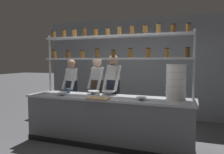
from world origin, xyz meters
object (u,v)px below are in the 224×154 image
(chef_center, at_px, (97,88))
(serving_cup_by_board, at_px, (98,94))
(serving_cup_front, at_px, (68,91))
(container_stack, at_px, (176,82))
(spice_shelf_unit, at_px, (113,49))
(chef_right, at_px, (113,88))
(prep_bowl_center_front, at_px, (62,94))
(cutting_board, at_px, (98,98))
(prep_bowl_near_left, at_px, (141,99))
(prep_bowl_near_right, at_px, (109,93))
(chef_left, at_px, (71,88))
(prep_bowl_center_back, at_px, (93,92))

(chef_center, height_order, serving_cup_by_board, chef_center)
(serving_cup_front, bearing_deg, container_stack, -0.55)
(spice_shelf_unit, bearing_deg, chef_right, 107.13)
(prep_bowl_center_front, bearing_deg, chef_center, 72.35)
(container_stack, distance_m, serving_cup_front, 2.25)
(cutting_board, bearing_deg, prep_bowl_center_front, 172.12)
(prep_bowl_near_left, height_order, prep_bowl_near_right, prep_bowl_near_right)
(container_stack, distance_m, cutting_board, 1.42)
(container_stack, bearing_deg, prep_bowl_center_front, -171.18)
(chef_left, height_order, chef_right, chef_right)
(spice_shelf_unit, relative_size, prep_bowl_near_right, 10.91)
(prep_bowl_center_front, bearing_deg, chef_right, 42.54)
(prep_bowl_center_front, bearing_deg, chef_left, 110.24)
(prep_bowl_center_front, distance_m, prep_bowl_near_right, 0.93)
(chef_right, bearing_deg, serving_cup_front, -143.40)
(spice_shelf_unit, distance_m, prep_bowl_near_right, 0.90)
(spice_shelf_unit, height_order, prep_bowl_near_left, spice_shelf_unit)
(prep_bowl_near_left, bearing_deg, serving_cup_by_board, 169.22)
(chef_right, bearing_deg, chef_left, -174.38)
(chef_right, xyz_separation_m, prep_bowl_center_back, (-0.31, -0.35, -0.06))
(spice_shelf_unit, bearing_deg, chef_center, 140.29)
(spice_shelf_unit, bearing_deg, cutting_board, -93.91)
(container_stack, relative_size, prep_bowl_near_left, 3.20)
(chef_left, height_order, serving_cup_front, chef_left)
(prep_bowl_center_back, relative_size, serving_cup_by_board, 2.97)
(spice_shelf_unit, distance_m, container_stack, 1.43)
(chef_left, relative_size, prep_bowl_near_right, 5.69)
(container_stack, xyz_separation_m, prep_bowl_center_front, (-2.15, -0.33, -0.29))
(container_stack, bearing_deg, spice_shelf_unit, 171.87)
(prep_bowl_near_left, distance_m, prep_bowl_center_front, 1.59)
(chef_left, xyz_separation_m, prep_bowl_center_back, (0.83, -0.50, 0.01))
(container_stack, height_order, prep_bowl_center_front, container_stack)
(chef_right, relative_size, prep_bowl_center_front, 8.49)
(serving_cup_by_board, bearing_deg, chef_left, 145.64)
(spice_shelf_unit, relative_size, serving_cup_front, 32.46)
(prep_bowl_center_front, xyz_separation_m, prep_bowl_near_right, (0.83, 0.41, 0.01))
(prep_bowl_near_left, xyz_separation_m, prep_bowl_center_front, (-1.59, -0.03, 0.00))
(cutting_board, bearing_deg, prep_bowl_near_right, 90.03)
(chef_center, xyz_separation_m, serving_cup_by_board, (0.37, -0.78, -0.01))
(spice_shelf_unit, bearing_deg, container_stack, -8.13)
(chef_left, height_order, prep_bowl_center_front, chef_left)
(serving_cup_front, bearing_deg, chef_left, 114.21)
(chef_right, relative_size, cutting_board, 4.35)
(chef_right, distance_m, prep_bowl_center_front, 1.10)
(prep_bowl_center_front, distance_m, serving_cup_front, 0.37)
(prep_bowl_center_front, xyz_separation_m, prep_bowl_center_back, (0.50, 0.39, 0.01))
(spice_shelf_unit, relative_size, prep_bowl_center_back, 12.60)
(chef_right, distance_m, cutting_board, 0.86)
(cutting_board, xyz_separation_m, prep_bowl_center_back, (-0.34, 0.51, 0.02))
(prep_bowl_center_front, xyz_separation_m, serving_cup_by_board, (0.68, 0.20, 0.01))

